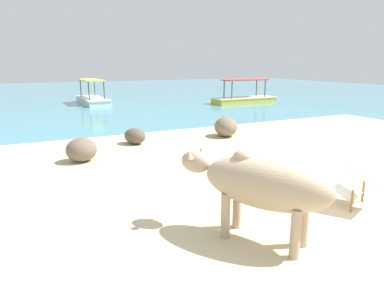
% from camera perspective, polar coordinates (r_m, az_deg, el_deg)
% --- Properties ---
extents(sand_beach, '(18.00, 14.00, 0.04)m').
position_cam_1_polar(sand_beach, '(4.94, 18.60, -12.92)').
color(sand_beach, '#CCB78E').
rests_on(sand_beach, ground).
extents(water_surface, '(60.00, 36.00, 0.03)m').
position_cam_1_polar(water_surface, '(25.38, -18.97, 7.62)').
color(water_surface, teal).
rests_on(water_surface, ground).
extents(cow, '(1.35, 1.89, 1.11)m').
position_cam_1_polar(cow, '(4.14, 11.34, -6.31)').
color(cow, tan).
rests_on(cow, sand_beach).
extents(deck_chair_near, '(0.78, 0.91, 0.68)m').
position_cam_1_polar(deck_chair_near, '(5.69, 25.42, -5.65)').
color(deck_chair_near, olive).
rests_on(deck_chair_near, sand_beach).
extents(shore_rock_large, '(0.69, 0.79, 0.42)m').
position_cam_1_polar(shore_rock_large, '(9.32, -9.43, 1.30)').
color(shore_rock_large, brown).
rests_on(shore_rock_large, sand_beach).
extents(shore_rock_medium, '(1.00, 1.07, 0.57)m').
position_cam_1_polar(shore_rock_medium, '(10.19, 5.61, 2.85)').
color(shore_rock_medium, '#756651').
rests_on(shore_rock_medium, sand_beach).
extents(shore_rock_small, '(0.79, 0.74, 0.52)m').
position_cam_1_polar(shore_rock_small, '(7.90, -17.80, -0.91)').
color(shore_rock_small, '#6B5B4C').
rests_on(shore_rock_small, sand_beach).
extents(boat_yellow, '(3.68, 1.19, 1.29)m').
position_cam_1_polar(boat_yellow, '(19.28, 8.65, 7.51)').
color(boat_yellow, gold).
rests_on(boat_yellow, water_surface).
extents(boat_white, '(1.26, 3.70, 1.29)m').
position_cam_1_polar(boat_white, '(19.53, -16.12, 7.22)').
color(boat_white, white).
rests_on(boat_white, water_surface).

